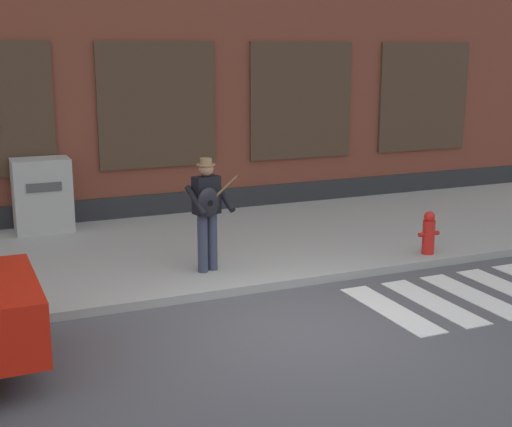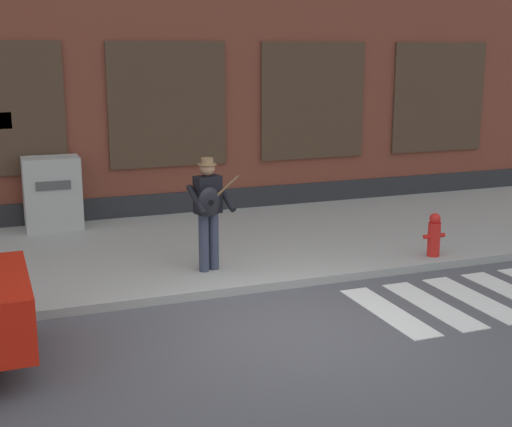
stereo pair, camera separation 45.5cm
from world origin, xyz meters
TOP-DOWN VIEW (x-y plane):
  - ground_plane at (0.00, 0.00)m, footprint 160.00×160.00m
  - sidewalk at (0.00, 3.73)m, footprint 28.00×4.81m
  - busker at (-0.39, 2.20)m, footprint 0.76×0.62m
  - utility_box at (-2.31, 5.69)m, footprint 1.01×0.67m
  - fire_hydrant at (3.19, 1.68)m, footprint 0.38×0.20m

SIDE VIEW (x-z plane):
  - ground_plane at x=0.00m, z-range 0.00..0.00m
  - sidewalk at x=0.00m, z-range 0.00..0.12m
  - fire_hydrant at x=3.19m, z-range 0.12..0.82m
  - utility_box at x=-2.31m, z-range 0.12..1.45m
  - busker at x=-0.39m, z-range 0.25..1.94m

